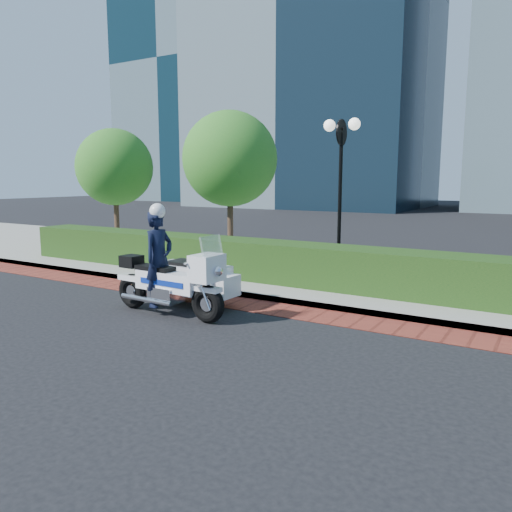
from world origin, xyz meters
The scene contains 10 objects.
ground centered at (0.00, 0.00, 0.00)m, with size 120.00×120.00×0.00m, color black.
brick_strip centered at (0.00, 1.50, 0.01)m, with size 60.00×1.00×0.01m, color maroon.
sidewalk centered at (0.00, 6.00, 0.07)m, with size 60.00×8.00×0.15m, color gray.
hedge_main centered at (0.00, 3.60, 0.65)m, with size 18.00×1.20×1.00m, color black.
lamppost centered at (1.00, 5.20, 2.96)m, with size 1.02×0.70×4.21m.
tree_a centered at (-9.00, 6.50, 3.22)m, with size 3.00×3.00×4.58m.
tree_b centered at (-3.50, 6.50, 3.43)m, with size 3.20×3.20×4.89m.
tower_left centered at (-16.00, 40.00, 20.00)m, with size 22.00×16.00×40.00m, color black.
tower_far_left centered at (-36.00, 46.00, 17.00)m, with size 16.00×14.00×34.00m, color black.
police_motorcycle centered at (-0.69, 0.35, 0.79)m, with size 2.83×2.00×2.29m.
Camera 1 is at (6.14, -7.63, 2.78)m, focal length 35.00 mm.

